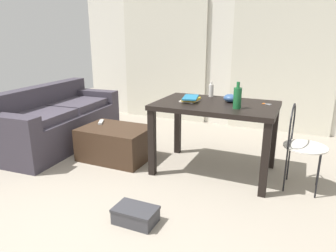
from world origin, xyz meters
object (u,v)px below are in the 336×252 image
(book_stack, at_px, (191,99))
(shoebox, at_px, (136,215))
(craft_table, at_px, (216,113))
(scissors, at_px, (265,104))
(couch, at_px, (57,122))
(wire_chair, at_px, (299,138))
(bottle_near, at_px, (211,90))
(bowl, at_px, (231,98))
(tv_remote_primary, at_px, (101,122))
(bottle_far, at_px, (237,98))
(coffee_table, at_px, (116,143))

(book_stack, relative_size, shoebox, 0.92)
(craft_table, relative_size, scissors, 12.89)
(couch, bearing_deg, wire_chair, -0.58)
(book_stack, bearing_deg, scissors, 14.29)
(craft_table, height_order, bottle_near, bottle_near)
(bowl, relative_size, scissors, 1.59)
(bottle_near, height_order, scissors, bottle_near)
(bottle_near, xyz_separation_m, tv_remote_primary, (-1.33, -0.37, -0.45))
(bottle_far, xyz_separation_m, bowl, (-0.13, 0.28, -0.07))
(craft_table, bearing_deg, shoebox, -103.64)
(craft_table, xyz_separation_m, scissors, (0.49, 0.17, 0.11))
(coffee_table, xyz_separation_m, tv_remote_primary, (-0.28, 0.10, 0.21))
(coffee_table, distance_m, craft_table, 1.30)
(bowl, distance_m, tv_remote_primary, 1.67)
(wire_chair, height_order, book_stack, wire_chair)
(craft_table, height_order, bottle_far, bottle_far)
(bottle_near, relative_size, book_stack, 0.54)
(couch, relative_size, wire_chair, 2.30)
(couch, distance_m, bowl, 2.44)
(scissors, bearing_deg, bowl, -171.73)
(couch, distance_m, coffee_table, 1.06)
(couch, relative_size, tv_remote_primary, 10.67)
(bottle_near, height_order, tv_remote_primary, bottle_near)
(wire_chair, distance_m, bottle_near, 1.12)
(scissors, bearing_deg, bottle_near, 165.92)
(couch, xyz_separation_m, bowl, (2.38, 0.14, 0.50))
(wire_chair, distance_m, bowl, 0.80)
(bottle_near, relative_size, bowl, 1.12)
(book_stack, height_order, tv_remote_primary, book_stack)
(shoebox, bearing_deg, bottle_near, 84.71)
(wire_chair, xyz_separation_m, bottle_far, (-0.59, -0.11, 0.37))
(book_stack, xyz_separation_m, shoebox, (-0.02, -1.21, -0.74))
(bottle_near, bearing_deg, book_stack, -109.44)
(bottle_far, relative_size, scissors, 2.68)
(couch, distance_m, wire_chair, 3.10)
(couch, height_order, tv_remote_primary, couch)
(couch, height_order, bottle_near, bottle_near)
(bottle_far, bearing_deg, tv_remote_primary, 175.90)
(bowl, height_order, shoebox, bowl)
(wire_chair, bearing_deg, bowl, 166.94)
(coffee_table, xyz_separation_m, scissors, (1.69, 0.31, 0.58))
(coffee_table, bearing_deg, scissors, 10.37)
(craft_table, bearing_deg, tv_remote_primary, -178.72)
(book_stack, bearing_deg, bottle_near, 70.56)
(coffee_table, distance_m, shoebox, 1.43)
(bottle_far, height_order, tv_remote_primary, bottle_far)
(tv_remote_primary, bearing_deg, bottle_far, -31.05)
(bowl, bearing_deg, bottle_far, -65.79)
(bottle_near, relative_size, scissors, 1.79)
(coffee_table, distance_m, tv_remote_primary, 0.37)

